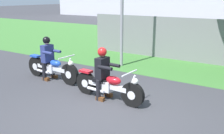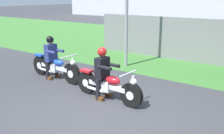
{
  "view_description": "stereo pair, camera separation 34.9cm",
  "coord_description": "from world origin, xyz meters",
  "px_view_note": "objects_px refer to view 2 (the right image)",
  "views": [
    {
      "loc": [
        3.17,
        -4.45,
        2.66
      ],
      "look_at": [
        -0.32,
        1.02,
        0.85
      ],
      "focal_mm": 41.02,
      "sensor_mm": 36.0,
      "label": 1
    },
    {
      "loc": [
        3.46,
        -4.25,
        2.66
      ],
      "look_at": [
        -0.32,
        1.02,
        0.85
      ],
      "focal_mm": 41.02,
      "sensor_mm": 36.0,
      "label": 2
    }
  ],
  "objects_px": {
    "rider_follow": "(51,54)",
    "motorcycle_lead": "(108,86)",
    "rider_lead": "(103,69)",
    "motorcycle_follow": "(55,67)"
  },
  "relations": [
    {
      "from": "rider_follow",
      "to": "motorcycle_lead",
      "type": "bearing_deg",
      "value": -5.67
    },
    {
      "from": "rider_lead",
      "to": "motorcycle_follow",
      "type": "xyz_separation_m",
      "value": [
        -2.27,
        0.39,
        -0.41
      ]
    },
    {
      "from": "motorcycle_lead",
      "to": "rider_follow",
      "type": "bearing_deg",
      "value": 174.33
    },
    {
      "from": "motorcycle_lead",
      "to": "rider_follow",
      "type": "xyz_separation_m",
      "value": [
        -2.6,
        0.41,
        0.44
      ]
    },
    {
      "from": "motorcycle_lead",
      "to": "rider_lead",
      "type": "relative_size",
      "value": 1.54
    },
    {
      "from": "rider_lead",
      "to": "rider_follow",
      "type": "xyz_separation_m",
      "value": [
        -2.44,
        0.4,
        0.01
      ]
    },
    {
      "from": "motorcycle_lead",
      "to": "rider_lead",
      "type": "xyz_separation_m",
      "value": [
        -0.17,
        0.01,
        0.43
      ]
    },
    {
      "from": "motorcycle_lead",
      "to": "motorcycle_follow",
      "type": "bearing_deg",
      "value": 174.0
    },
    {
      "from": "rider_lead",
      "to": "rider_follow",
      "type": "distance_m",
      "value": 2.47
    },
    {
      "from": "rider_lead",
      "to": "rider_follow",
      "type": "relative_size",
      "value": 0.99
    }
  ]
}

